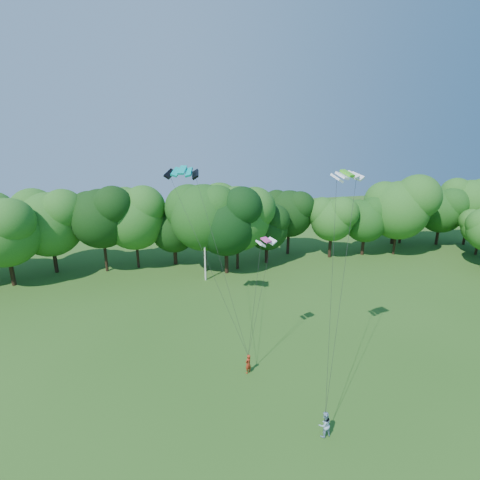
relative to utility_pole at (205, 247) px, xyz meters
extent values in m
cylinder|color=silver|center=(0.00, 0.00, -0.11)|extent=(0.22, 0.22, 8.96)
cube|color=silver|center=(0.00, 0.00, 4.15)|extent=(1.74, 0.60, 0.08)
imported|color=#AC2E16|center=(0.33, -19.94, -3.74)|extent=(0.74, 0.68, 1.69)
imported|color=#95B7CF|center=(3.42, -27.47, -3.67)|extent=(0.99, 0.83, 1.84)
cube|color=#05A49F|center=(-3.45, -10.93, 11.06)|extent=(3.24, 2.30, 0.72)
cube|color=#4BCC1E|center=(6.85, -21.72, 11.76)|extent=(2.53, 1.65, 0.45)
cube|color=#E03E99|center=(2.35, -17.81, 6.08)|extent=(1.86, 1.40, 0.32)
cylinder|color=black|center=(3.22, 1.79, -2.31)|extent=(0.42, 0.42, 4.55)
ellipsoid|color=black|center=(3.22, 1.79, 3.68)|extent=(9.09, 9.09, 9.92)
cylinder|color=#3A2817|center=(33.54, 7.79, -2.58)|extent=(0.53, 0.53, 4.01)
ellipsoid|color=#275A1B|center=(33.54, 7.79, 2.71)|extent=(8.02, 8.02, 8.75)
camera|label=1|loc=(-6.73, -45.20, 14.97)|focal=28.00mm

